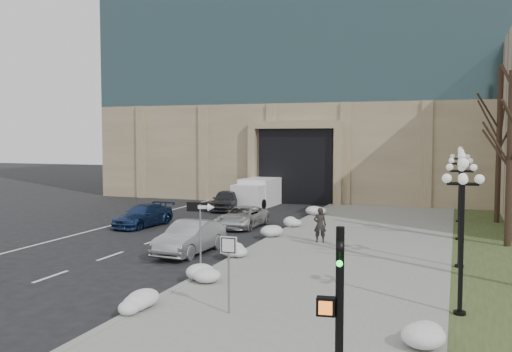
# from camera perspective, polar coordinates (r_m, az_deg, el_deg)

# --- Properties ---
(sidewalk) EXTENTS (9.00, 40.00, 0.12)m
(sidewalk) POSITION_cam_1_polar(r_m,az_deg,el_deg) (26.63, 9.16, -7.60)
(sidewalk) COLOR gray
(sidewalk) RESTS_ON ground
(curb) EXTENTS (0.30, 40.00, 0.14)m
(curb) POSITION_cam_1_polar(r_m,az_deg,el_deg) (27.77, -0.08, -7.05)
(curb) COLOR gray
(curb) RESTS_ON ground
(grass_strip) EXTENTS (4.00, 40.00, 0.10)m
(grass_strip) POSITION_cam_1_polar(r_m,az_deg,el_deg) (26.29, 23.38, -8.05)
(grass_strip) COLOR #354522
(grass_strip) RESTS_ON ground
(car_b) EXTENTS (1.81, 4.63, 1.50)m
(car_b) POSITION_cam_1_polar(r_m,az_deg,el_deg) (26.46, -6.61, -6.13)
(car_b) COLOR #97999E
(car_b) RESTS_ON ground
(car_c) EXTENTS (2.36, 4.68, 1.30)m
(car_c) POSITION_cam_1_polar(r_m,az_deg,el_deg) (34.79, -11.24, -3.91)
(car_c) COLOR navy
(car_c) RESTS_ON ground
(car_d) EXTENTS (2.22, 4.52, 1.24)m
(car_d) POSITION_cam_1_polar(r_m,az_deg,el_deg) (33.76, -1.32, -4.13)
(car_d) COLOR silver
(car_d) RESTS_ON ground
(car_e) EXTENTS (2.58, 4.61, 1.48)m
(car_e) POSITION_cam_1_polar(r_m,az_deg,el_deg) (41.57, -3.03, -2.43)
(car_e) COLOR #333439
(car_e) RESTS_ON ground
(pedestrian) EXTENTS (0.72, 0.57, 1.74)m
(pedestrian) POSITION_cam_1_polar(r_m,az_deg,el_deg) (28.57, 6.41, -4.89)
(pedestrian) COLOR black
(pedestrian) RESTS_ON sidewalk
(box_truck) EXTENTS (2.64, 6.77, 2.12)m
(box_truck) POSITION_cam_1_polar(r_m,az_deg,el_deg) (44.66, 0.53, -1.61)
(box_truck) COLOR white
(box_truck) RESTS_ON ground
(one_way_sign) EXTENTS (1.10, 0.32, 2.93)m
(one_way_sign) POSITION_cam_1_polar(r_m,az_deg,el_deg) (21.41, -5.14, -4.01)
(one_way_sign) COLOR slate
(one_way_sign) RESTS_ON ground
(keep_sign) EXTENTS (0.52, 0.07, 2.43)m
(keep_sign) POSITION_cam_1_polar(r_m,az_deg,el_deg) (17.07, -2.76, -8.19)
(keep_sign) COLOR slate
(keep_sign) RESTS_ON ground
(traffic_signal) EXTENTS (0.65, 0.87, 3.82)m
(traffic_signal) POSITION_cam_1_polar(r_m,az_deg,el_deg) (10.55, 8.13, -15.40)
(traffic_signal) COLOR black
(traffic_signal) RESTS_ON ground
(snow_clump_b) EXTENTS (1.10, 1.60, 0.36)m
(snow_clump_b) POSITION_cam_1_polar(r_m,az_deg,el_deg) (17.94, -11.67, -12.57)
(snow_clump_b) COLOR white
(snow_clump_b) RESTS_ON sidewalk
(snow_clump_c) EXTENTS (1.10, 1.60, 0.36)m
(snow_clump_c) POSITION_cam_1_polar(r_m,az_deg,el_deg) (21.17, -5.57, -9.93)
(snow_clump_c) COLOR white
(snow_clump_c) RESTS_ON sidewalk
(snow_clump_d) EXTENTS (1.10, 1.60, 0.36)m
(snow_clump_d) POSITION_cam_1_polar(r_m,az_deg,el_deg) (25.33, -1.55, -7.60)
(snow_clump_d) COLOR white
(snow_clump_d) RESTS_ON sidewalk
(snow_clump_e) EXTENTS (1.10, 1.60, 0.36)m
(snow_clump_e) POSITION_cam_1_polar(r_m,az_deg,el_deg) (29.68, 1.80, -5.88)
(snow_clump_e) COLOR white
(snow_clump_e) RESTS_ON sidewalk
(snow_clump_f) EXTENTS (1.10, 1.60, 0.36)m
(snow_clump_f) POSITION_cam_1_polar(r_m,az_deg,el_deg) (33.76, 3.86, -4.68)
(snow_clump_f) COLOR white
(snow_clump_f) RESTS_ON sidewalk
(snow_clump_g) EXTENTS (1.10, 1.60, 0.36)m
(snow_clump_g) POSITION_cam_1_polar(r_m,az_deg,el_deg) (38.50, 5.79, -3.62)
(snow_clump_g) COLOR white
(snow_clump_g) RESTS_ON sidewalk
(snow_clump_h) EXTENTS (1.10, 1.60, 0.36)m
(snow_clump_h) POSITION_cam_1_polar(r_m,az_deg,el_deg) (15.68, 16.62, -15.12)
(snow_clump_h) COLOR white
(snow_clump_h) RESTS_ON sidewalk
(lamppost_a) EXTENTS (1.18, 1.18, 4.76)m
(lamppost_a) POSITION_cam_1_polar(r_m,az_deg,el_deg) (17.83, 19.91, -3.71)
(lamppost_a) COLOR black
(lamppost_a) RESTS_ON ground
(lamppost_b) EXTENTS (1.18, 1.18, 4.76)m
(lamppost_b) POSITION_cam_1_polar(r_m,az_deg,el_deg) (24.29, 19.81, -1.71)
(lamppost_b) COLOR black
(lamppost_b) RESTS_ON ground
(lamppost_c) EXTENTS (1.18, 1.18, 4.76)m
(lamppost_c) POSITION_cam_1_polar(r_m,az_deg,el_deg) (30.76, 19.75, -0.56)
(lamppost_c) COLOR black
(lamppost_c) RESTS_ON ground
(lamppost_d) EXTENTS (1.18, 1.18, 4.76)m
(lamppost_d) POSITION_cam_1_polar(r_m,az_deg,el_deg) (37.25, 19.71, 0.20)
(lamppost_d) COLOR black
(lamppost_d) RESTS_ON ground
(tree_mid) EXTENTS (3.20, 3.20, 8.50)m
(tree_mid) POSITION_cam_1_polar(r_m,az_deg,el_deg) (29.77, 24.12, 3.87)
(tree_mid) COLOR black
(tree_mid) RESTS_ON ground
(tree_far) EXTENTS (3.20, 3.20, 9.50)m
(tree_far) POSITION_cam_1_polar(r_m,az_deg,el_deg) (37.76, 23.17, 4.83)
(tree_far) COLOR black
(tree_far) RESTS_ON ground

